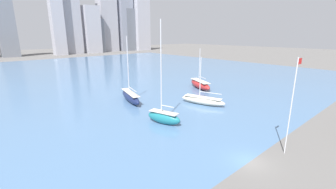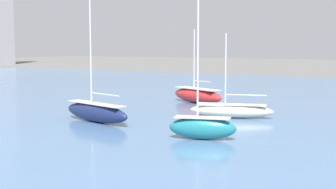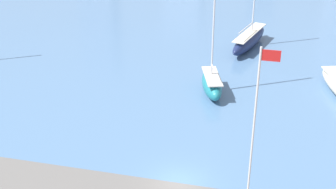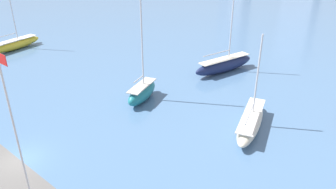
% 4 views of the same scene
% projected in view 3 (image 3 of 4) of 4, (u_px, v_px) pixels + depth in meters
% --- Properties ---
extents(ground_plane, '(500.00, 500.00, 0.00)m').
position_uv_depth(ground_plane, '(178.00, 183.00, 35.32)').
color(ground_plane, '#605E5B').
extents(flag_pole, '(1.24, 0.14, 12.06)m').
position_uv_depth(flag_pole, '(254.00, 129.00, 29.70)').
color(flag_pole, silver).
rests_on(flag_pole, ground_plane).
extents(sailboat_navy, '(4.59, 10.96, 14.23)m').
position_uv_depth(sailboat_navy, '(249.00, 40.00, 60.67)').
color(sailboat_navy, '#19234C').
rests_on(sailboat_navy, harbor_water).
extents(sailboat_teal, '(3.61, 6.48, 16.81)m').
position_uv_depth(sailboat_teal, '(212.00, 83.00, 48.46)').
color(sailboat_teal, '#1E757F').
rests_on(sailboat_teal, harbor_water).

